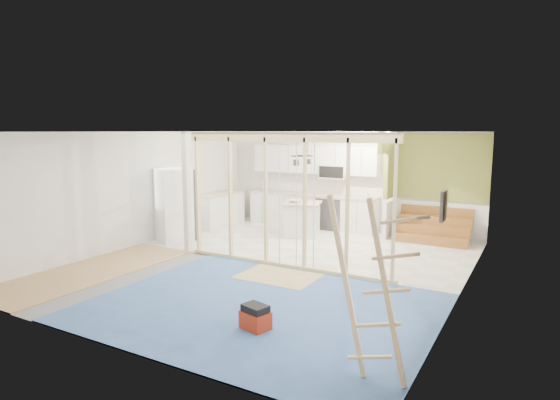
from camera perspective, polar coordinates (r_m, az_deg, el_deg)
The scene contains 17 objects.
room at distance 9.00m, azimuth -1.08°, elevation 0.02°, with size 7.01×8.01×2.61m.
floor_overlays at distance 9.29m, azimuth -0.47°, elevation -7.86°, with size 7.00×8.00×0.03m.
stud_frame at distance 9.07m, azimuth -2.26°, elevation 1.84°, with size 4.66×0.14×2.60m.
base_cabinets at distance 12.80m, azimuth 0.37°, elevation -1.24°, with size 4.45×2.24×0.93m.
upper_cabinets at distance 12.70m, azimuth 4.42°, elevation 4.81°, with size 3.60×0.41×0.85m.
green_partition at distance 11.71m, azimuth 16.92°, elevation -0.14°, with size 2.25×1.51×2.60m.
pot_rack at distance 10.73m, azimuth 2.65°, elevation 5.11°, with size 0.52×0.52×0.72m.
sheathing_panel at distance 5.91m, azimuth 18.59°, elevation -4.89°, with size 0.02×4.00×2.60m, color tan.
electrical_panel at distance 6.44m, azimuth 19.32°, elevation -0.69°, with size 0.04×0.30×0.40m, color #3B3B40.
ceiling_light at distance 11.12m, azimuth 13.25°, elevation 7.81°, with size 0.32×0.32×0.08m, color #FFEABF.
fridge at distance 11.37m, azimuth -12.88°, elevation -0.62°, with size 1.02×0.97×1.74m.
island at distance 11.67m, azimuth 2.72°, elevation -2.39°, with size 1.10×1.10×0.86m.
bowl at distance 11.57m, azimuth 1.91°, elevation -0.12°, with size 0.29×0.29×0.07m, color beige.
soap_bottle_a at distance 13.50m, azimuth -2.12°, elevation 1.87°, with size 0.11×0.11×0.29m, color #A6AAB9.
soap_bottle_b at distance 12.00m, azimuth 10.52°, elevation 0.61°, with size 0.08×0.08×0.17m, color silver.
toolbox at distance 6.38m, azimuth -3.02°, elevation -14.18°, with size 0.42×0.36×0.35m.
ladder at distance 4.97m, azimuth 11.11°, elevation -10.78°, with size 1.05×0.10×1.94m.
Camera 1 is at (4.52, -7.67, 2.62)m, focal length 30.00 mm.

